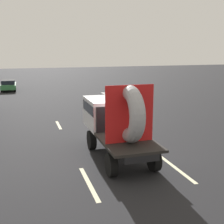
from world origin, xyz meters
TOP-DOWN VIEW (x-y plane):
  - ground_plane at (0.00, 0.00)m, footprint 120.00×120.00m
  - flatbed_truck at (-0.37, 0.51)m, footprint 2.02×5.13m
  - distant_sedan at (3.19, 10.86)m, footprint 1.80×4.19m
  - lane_dash_left_near at (-2.15, -2.05)m, footprint 0.16×2.79m
  - lane_dash_left_far at (-2.15, 6.31)m, footprint 0.16×2.03m
  - lane_dash_right_near at (1.41, -1.76)m, footprint 0.16×2.86m
  - lane_dash_right_far at (1.41, 6.38)m, footprint 0.16×2.44m
  - oncoming_car at (-5.49, 22.96)m, footprint 1.54×3.60m

SIDE VIEW (x-z plane):
  - ground_plane at x=0.00m, z-range 0.00..0.00m
  - lane_dash_left_near at x=-2.15m, z-range 0.00..0.01m
  - lane_dash_left_far at x=-2.15m, z-range 0.00..0.01m
  - lane_dash_right_near at x=1.41m, z-range 0.00..0.01m
  - lane_dash_right_far at x=1.41m, z-range 0.00..0.01m
  - oncoming_car at x=-5.49m, z-range 0.04..1.22m
  - distant_sedan at x=3.19m, z-range 0.05..1.42m
  - flatbed_truck at x=-0.37m, z-range -0.02..3.27m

